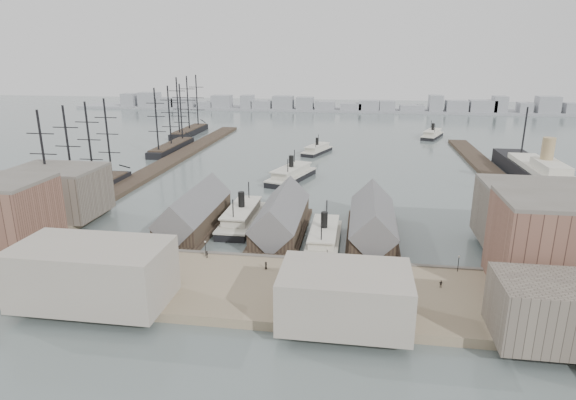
% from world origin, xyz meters
% --- Properties ---
extents(ground, '(900.00, 900.00, 0.00)m').
position_xyz_m(ground, '(0.00, 0.00, 0.00)').
color(ground, '#505C5C').
rests_on(ground, ground).
extents(quay, '(180.00, 30.00, 2.00)m').
position_xyz_m(quay, '(0.00, -20.00, 1.00)').
color(quay, '#7F6F55').
rests_on(quay, ground).
extents(seawall, '(180.00, 1.20, 2.30)m').
position_xyz_m(seawall, '(0.00, -5.20, 1.15)').
color(seawall, '#59544C').
rests_on(seawall, ground).
extents(west_wharf, '(10.00, 220.00, 1.60)m').
position_xyz_m(west_wharf, '(-68.00, 100.00, 0.80)').
color(west_wharf, '#2D231C').
rests_on(west_wharf, ground).
extents(east_wharf, '(10.00, 180.00, 1.60)m').
position_xyz_m(east_wharf, '(78.00, 90.00, 0.80)').
color(east_wharf, '#2D231C').
rests_on(east_wharf, ground).
extents(ferry_shed_west, '(14.00, 42.00, 12.60)m').
position_xyz_m(ferry_shed_west, '(-26.00, 16.88, 4.64)').
color(ferry_shed_west, '#2D231C').
rests_on(ferry_shed_west, ground).
extents(ferry_shed_center, '(14.00, 42.00, 12.60)m').
position_xyz_m(ferry_shed_center, '(0.00, 16.88, 4.64)').
color(ferry_shed_center, '#2D231C').
rests_on(ferry_shed_center, ground).
extents(ferry_shed_east, '(14.00, 42.00, 12.60)m').
position_xyz_m(ferry_shed_east, '(26.00, 16.88, 4.64)').
color(ferry_shed_east, '#2D231C').
rests_on(ferry_shed_east, ground).
extents(warehouse_west_back, '(26.00, 20.00, 14.00)m').
position_xyz_m(warehouse_west_back, '(-70.00, 18.00, 9.00)').
color(warehouse_west_back, '#60564C').
rests_on(warehouse_west_back, west_land).
extents(warehouse_east_front, '(30.00, 18.00, 19.00)m').
position_xyz_m(warehouse_east_front, '(66.00, -12.00, 11.50)').
color(warehouse_east_front, brown).
rests_on(warehouse_east_front, east_land).
extents(warehouse_east_back, '(28.00, 20.00, 15.00)m').
position_xyz_m(warehouse_east_back, '(68.00, 15.00, 9.50)').
color(warehouse_east_back, '#60564C').
rests_on(warehouse_east_back, east_land).
extents(street_bldg_center, '(24.00, 16.00, 10.00)m').
position_xyz_m(street_bldg_center, '(20.00, -32.00, 7.00)').
color(street_bldg_center, gray).
rests_on(street_bldg_center, quay).
extents(street_bldg_west, '(30.00, 16.00, 12.00)m').
position_xyz_m(street_bldg_west, '(-30.00, -32.00, 8.00)').
color(street_bldg_west, gray).
rests_on(street_bldg_west, quay).
extents(street_bldg_east, '(18.00, 14.00, 11.00)m').
position_xyz_m(street_bldg_east, '(55.00, -33.00, 7.50)').
color(street_bldg_east, '#60564C').
rests_on(street_bldg_east, quay).
extents(lamp_post_far_w, '(0.44, 0.44, 3.92)m').
position_xyz_m(lamp_post_far_w, '(-45.00, -7.00, 4.71)').
color(lamp_post_far_w, black).
rests_on(lamp_post_far_w, quay).
extents(lamp_post_near_w, '(0.44, 0.44, 3.92)m').
position_xyz_m(lamp_post_near_w, '(-15.00, -7.00, 4.71)').
color(lamp_post_near_w, black).
rests_on(lamp_post_near_w, quay).
extents(lamp_post_near_e, '(0.44, 0.44, 3.92)m').
position_xyz_m(lamp_post_near_e, '(15.00, -7.00, 4.71)').
color(lamp_post_near_e, black).
rests_on(lamp_post_near_e, quay).
extents(lamp_post_far_e, '(0.44, 0.44, 3.92)m').
position_xyz_m(lamp_post_far_e, '(45.00, -7.00, 4.71)').
color(lamp_post_far_e, black).
rests_on(lamp_post_far_e, quay).
extents(far_shore, '(500.00, 40.00, 15.72)m').
position_xyz_m(far_shore, '(-2.07, 334.14, 3.91)').
color(far_shore, gray).
rests_on(far_shore, ground).
extents(ferry_docked_west, '(9.14, 30.48, 10.88)m').
position_xyz_m(ferry_docked_west, '(-13.00, 22.15, 2.55)').
color(ferry_docked_west, black).
rests_on(ferry_docked_west, ground).
extents(ferry_docked_east, '(8.48, 28.25, 10.09)m').
position_xyz_m(ferry_docked_east, '(13.00, 8.93, 2.36)').
color(ferry_docked_east, black).
rests_on(ferry_docked_east, ground).
extents(ferry_open_near, '(18.16, 32.10, 10.98)m').
position_xyz_m(ferry_open_near, '(-5.81, 77.31, 2.57)').
color(ferry_open_near, black).
rests_on(ferry_open_near, ground).
extents(ferry_open_mid, '(15.13, 25.58, 8.76)m').
position_xyz_m(ferry_open_mid, '(-0.54, 135.04, 2.05)').
color(ferry_open_mid, black).
rests_on(ferry_open_mid, ground).
extents(ferry_open_far, '(17.06, 28.04, 9.61)m').
position_xyz_m(ferry_open_far, '(65.65, 194.32, 2.25)').
color(ferry_open_far, black).
rests_on(ferry_open_far, ground).
extents(sailing_ship_near, '(8.20, 56.46, 33.70)m').
position_xyz_m(sailing_ship_near, '(-75.93, 41.51, 2.47)').
color(sailing_ship_near, black).
rests_on(sailing_ship_near, ground).
extents(sailing_ship_mid, '(8.32, 48.08, 34.21)m').
position_xyz_m(sailing_ship_mid, '(-78.58, 130.67, 2.45)').
color(sailing_ship_mid, black).
rests_on(sailing_ship_mid, ground).
extents(sailing_ship_far, '(8.96, 49.80, 36.85)m').
position_xyz_m(sailing_ship_far, '(-87.65, 184.23, 2.66)').
color(sailing_ship_far, black).
rests_on(sailing_ship_far, ground).
extents(ocean_steamer, '(13.56, 99.07, 19.81)m').
position_xyz_m(ocean_steamer, '(92.00, 79.36, 4.26)').
color(ocean_steamer, black).
rests_on(ocean_steamer, ground).
extents(tram, '(3.36, 10.39, 3.64)m').
position_xyz_m(tram, '(52.43, -13.84, 3.86)').
color(tram, black).
rests_on(tram, quay).
extents(horse_cart_left, '(4.81, 2.05, 1.67)m').
position_xyz_m(horse_cart_left, '(-44.57, -13.30, 2.84)').
color(horse_cart_left, black).
rests_on(horse_cart_left, quay).
extents(horse_cart_center, '(4.88, 2.08, 1.43)m').
position_xyz_m(horse_cart_center, '(-17.69, -21.95, 2.76)').
color(horse_cart_center, black).
rests_on(horse_cart_center, quay).
extents(horse_cart_right, '(4.85, 3.01, 1.63)m').
position_xyz_m(horse_cart_right, '(23.92, -24.04, 2.82)').
color(horse_cart_right, black).
rests_on(horse_cart_right, quay).
extents(pedestrian_0, '(0.71, 0.70, 1.58)m').
position_xyz_m(pedestrian_0, '(-44.08, -10.13, 2.79)').
color(pedestrian_0, black).
rests_on(pedestrian_0, quay).
extents(pedestrian_1, '(0.98, 1.00, 1.62)m').
position_xyz_m(pedestrian_1, '(-35.20, -21.80, 2.81)').
color(pedestrian_1, black).
rests_on(pedestrian_1, quay).
extents(pedestrian_2, '(0.97, 1.26, 1.72)m').
position_xyz_m(pedestrian_2, '(-14.39, -8.00, 2.86)').
color(pedestrian_2, black).
rests_on(pedestrian_2, quay).
extents(pedestrian_3, '(1.14, 0.75, 1.81)m').
position_xyz_m(pedestrian_3, '(-17.98, -26.51, 2.90)').
color(pedestrian_3, black).
rests_on(pedestrian_3, quay).
extents(pedestrian_4, '(0.89, 1.04, 1.82)m').
position_xyz_m(pedestrian_4, '(1.21, -12.29, 2.91)').
color(pedestrian_4, black).
rests_on(pedestrian_4, quay).
extents(pedestrian_5, '(0.64, 0.75, 1.73)m').
position_xyz_m(pedestrian_5, '(11.10, -22.89, 2.87)').
color(pedestrian_5, black).
rests_on(pedestrian_5, quay).
extents(pedestrian_6, '(0.82, 0.96, 1.74)m').
position_xyz_m(pedestrian_6, '(17.93, -14.13, 2.87)').
color(pedestrian_6, black).
rests_on(pedestrian_6, quay).
extents(pedestrian_7, '(1.11, 1.25, 1.69)m').
position_xyz_m(pedestrian_7, '(24.28, -21.91, 2.84)').
color(pedestrian_7, black).
rests_on(pedestrian_7, quay).
extents(pedestrian_8, '(1.03, 0.62, 1.64)m').
position_xyz_m(pedestrian_8, '(39.98, -15.77, 2.82)').
color(pedestrian_8, black).
rests_on(pedestrian_8, quay).
extents(pedestrian_9, '(0.85, 1.02, 1.79)m').
position_xyz_m(pedestrian_9, '(60.00, -22.37, 2.90)').
color(pedestrian_9, black).
rests_on(pedestrian_9, quay).
extents(pedestrian_10, '(1.06, 0.80, 1.68)m').
position_xyz_m(pedestrian_10, '(15.24, -21.04, 2.84)').
color(pedestrian_10, black).
rests_on(pedestrian_10, quay).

